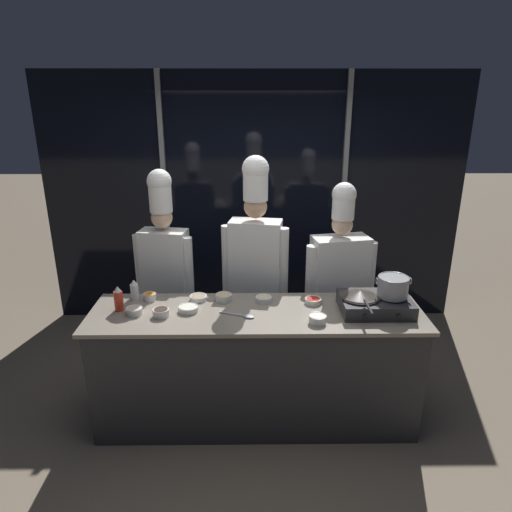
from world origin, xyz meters
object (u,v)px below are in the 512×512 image
at_px(prep_bowl_carrots, 150,296).
at_px(prep_bowl_mushrooms, 198,297).
at_px(squeeze_bottle_clear, 134,290).
at_px(prep_bowl_rice, 318,319).
at_px(prep_bowl_noodles, 264,298).
at_px(chef_head, 165,261).
at_px(prep_bowl_garlic, 188,308).
at_px(prep_bowl_chili_flakes, 313,300).
at_px(prep_bowl_ginger, 224,297).
at_px(squeeze_bottle_chili, 119,299).
at_px(prep_bowl_chicken, 134,310).
at_px(frying_pan, 360,294).
at_px(prep_bowl_soy_glaze, 161,312).
at_px(chef_line, 339,274).
at_px(stock_pot, 393,286).
at_px(portable_stove, 375,304).
at_px(chef_sous, 255,256).
at_px(serving_spoon_slotted, 244,316).

xyz_separation_m(prep_bowl_carrots, prep_bowl_mushrooms, (0.38, -0.00, -0.01)).
relative_size(squeeze_bottle_clear, prep_bowl_rice, 1.31).
distance_m(squeeze_bottle_clear, prep_bowl_noodles, 1.01).
bearing_deg(prep_bowl_noodles, chef_head, 149.02).
height_order(squeeze_bottle_clear, prep_bowl_garlic, squeeze_bottle_clear).
relative_size(prep_bowl_chili_flakes, prep_bowl_ginger, 1.02).
relative_size(squeeze_bottle_chili, prep_bowl_chicken, 1.61).
bearing_deg(prep_bowl_garlic, frying_pan, -0.52).
height_order(squeeze_bottle_chili, prep_bowl_rice, squeeze_bottle_chili).
height_order(prep_bowl_soy_glaze, chef_line, chef_line).
bearing_deg(squeeze_bottle_clear, prep_bowl_garlic, -25.85).
relative_size(prep_bowl_mushrooms, chef_line, 0.08).
relative_size(stock_pot, prep_bowl_noodles, 1.99).
xyz_separation_m(prep_bowl_chili_flakes, prep_bowl_mushrooms, (-0.89, 0.07, -0.00)).
bearing_deg(prep_bowl_chicken, portable_stove, 1.15).
height_order(prep_bowl_carrots, prep_bowl_chicken, prep_bowl_carrots).
height_order(portable_stove, prep_bowl_ginger, portable_stove).
bearing_deg(prep_bowl_soy_glaze, stock_pot, 2.39).
bearing_deg(prep_bowl_chicken, squeeze_bottle_clear, 102.32).
distance_m(prep_bowl_ginger, prep_bowl_chicken, 0.68).
relative_size(portable_stove, stock_pot, 2.04).
xyz_separation_m(prep_bowl_noodles, chef_line, (0.66, 0.41, 0.04)).
relative_size(prep_bowl_chili_flakes, chef_line, 0.07).
distance_m(squeeze_bottle_clear, chef_sous, 1.04).
xyz_separation_m(prep_bowl_chicken, prep_bowl_mushrooms, (0.44, 0.24, -0.01)).
bearing_deg(squeeze_bottle_chili, chef_sous, 29.84).
relative_size(prep_bowl_ginger, prep_bowl_garlic, 0.86).
bearing_deg(prep_bowl_chili_flakes, prep_bowl_chicken, -172.65).
bearing_deg(portable_stove, squeeze_bottle_clear, 173.05).
bearing_deg(stock_pot, squeeze_bottle_clear, 173.48).
relative_size(serving_spoon_slotted, chef_sous, 0.13).
bearing_deg(prep_bowl_noodles, frying_pan, -14.45).
bearing_deg(frying_pan, prep_bowl_chili_flakes, 156.46).
distance_m(portable_stove, prep_bowl_mushrooms, 1.35).
bearing_deg(prep_bowl_garlic, chef_line, 25.18).
distance_m(prep_bowl_chicken, prep_bowl_rice, 1.33).
distance_m(frying_pan, prep_bowl_ginger, 1.04).
xyz_separation_m(portable_stove, squeeze_bottle_clear, (-1.83, 0.22, 0.02)).
bearing_deg(frying_pan, chef_head, 156.00).
height_order(prep_bowl_chicken, serving_spoon_slotted, prep_bowl_chicken).
distance_m(prep_bowl_mushrooms, chef_line, 1.23).
height_order(prep_bowl_garlic, prep_bowl_mushrooms, prep_bowl_garlic).
distance_m(squeeze_bottle_chili, chef_sous, 1.18).
bearing_deg(chef_sous, prep_bowl_noodles, 107.61).
bearing_deg(squeeze_bottle_clear, serving_spoon_slotted, -19.78).
distance_m(squeeze_bottle_clear, prep_bowl_ginger, 0.70).
height_order(prep_bowl_noodles, chef_head, chef_head).
bearing_deg(prep_bowl_garlic, prep_bowl_rice, -11.67).
relative_size(portable_stove, serving_spoon_slotted, 1.94).
distance_m(prep_bowl_ginger, chef_sous, 0.53).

